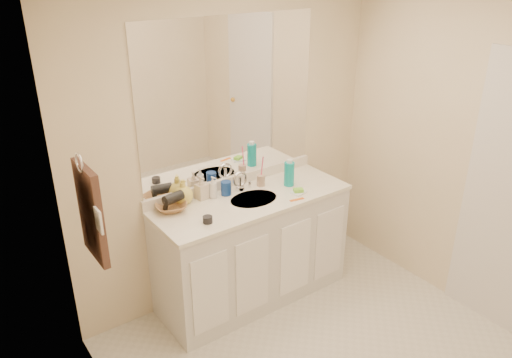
{
  "coord_description": "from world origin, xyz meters",
  "views": [
    {
      "loc": [
        -1.92,
        -1.68,
        2.53
      ],
      "look_at": [
        0.0,
        0.97,
        1.05
      ],
      "focal_mm": 35.0,
      "sensor_mm": 36.0,
      "label": 1
    }
  ],
  "objects": [
    {
      "name": "soap_bottle_cream",
      "position": [
        -0.31,
        1.23,
        0.97
      ],
      "size": [
        0.09,
        0.09,
        0.17
      ],
      "primitive_type": "imported",
      "rotation": [
        0.0,
        0.0,
        0.14
      ],
      "color": "beige",
      "rests_on": "countertop"
    },
    {
      "name": "vanity_cabinet",
      "position": [
        0.0,
        1.02,
        0.42
      ],
      "size": [
        1.5,
        0.55,
        0.85
      ],
      "primitive_type": "cube",
      "color": "silver",
      "rests_on": "floor"
    },
    {
      "name": "wall_left",
      "position": [
        -1.3,
        0.0,
        1.2
      ],
      "size": [
        0.02,
        2.6,
        2.4
      ],
      "primitive_type": "cube",
      "color": "beige",
      "rests_on": "floor"
    },
    {
      "name": "tan_cup",
      "position": [
        0.18,
        1.16,
        0.92
      ],
      "size": [
        0.07,
        0.07,
        0.09
      ],
      "primitive_type": "cylinder",
      "rotation": [
        0.0,
        0.0,
        0.18
      ],
      "color": "tan",
      "rests_on": "countertop"
    },
    {
      "name": "mirror",
      "position": [
        0.0,
        1.29,
        1.56
      ],
      "size": [
        1.48,
        0.01,
        1.2
      ],
      "primitive_type": "cube",
      "color": "white",
      "rests_on": "wall_back"
    },
    {
      "name": "faucet",
      "position": [
        0.0,
        1.18,
        0.94
      ],
      "size": [
        0.02,
        0.02,
        0.11
      ],
      "primitive_type": "cylinder",
      "color": "silver",
      "rests_on": "countertop"
    },
    {
      "name": "green_soap",
      "position": [
        0.33,
        0.88,
        0.9
      ],
      "size": [
        0.09,
        0.08,
        0.03
      ],
      "primitive_type": "cube",
      "rotation": [
        0.0,
        0.0,
        -0.42
      ],
      "color": "#75CE32",
      "rests_on": "soap_dish"
    },
    {
      "name": "wall_back",
      "position": [
        0.0,
        1.3,
        1.2
      ],
      "size": [
        2.6,
        0.02,
        2.4
      ],
      "primitive_type": "cube",
      "color": "beige",
      "rests_on": "floor"
    },
    {
      "name": "mouthwash_bottle",
      "position": [
        0.36,
        1.04,
        0.97
      ],
      "size": [
        0.09,
        0.09,
        0.19
      ],
      "primitive_type": "cylinder",
      "rotation": [
        0.0,
        0.0,
        0.1
      ],
      "color": "#0D9FA4",
      "rests_on": "countertop"
    },
    {
      "name": "countertop",
      "position": [
        0.0,
        1.02,
        0.86
      ],
      "size": [
        1.52,
        0.57,
        0.03
      ],
      "primitive_type": "cube",
      "color": "white",
      "rests_on": "vanity_cabinet"
    },
    {
      "name": "hair_dryer",
      "position": [
        -0.56,
        1.2,
        0.97
      ],
      "size": [
        0.16,
        0.1,
        0.07
      ],
      "primitive_type": "cylinder",
      "rotation": [
        0.0,
        1.57,
        0.19
      ],
      "color": "black",
      "rests_on": "wicker_basket"
    },
    {
      "name": "dark_jar",
      "position": [
        -0.46,
        0.89,
        0.9
      ],
      "size": [
        0.08,
        0.08,
        0.05
      ],
      "primitive_type": "cylinder",
      "rotation": [
        0.0,
        0.0,
        0.29
      ],
      "color": "black",
      "rests_on": "countertop"
    },
    {
      "name": "sink_basin",
      "position": [
        0.0,
        1.0,
        0.87
      ],
      "size": [
        0.37,
        0.37,
        0.02
      ],
      "primitive_type": "cylinder",
      "color": "beige",
      "rests_on": "countertop"
    },
    {
      "name": "towel_ring",
      "position": [
        -1.27,
        0.77,
        1.55
      ],
      "size": [
        0.01,
        0.11,
        0.11
      ],
      "primitive_type": "torus",
      "rotation": [
        0.0,
        1.57,
        0.0
      ],
      "color": "silver",
      "rests_on": "wall_left"
    },
    {
      "name": "wicker_basket",
      "position": [
        -0.58,
        1.2,
        0.91
      ],
      "size": [
        0.28,
        0.28,
        0.05
      ],
      "primitive_type": "imported",
      "rotation": [
        0.0,
        0.0,
        -0.32
      ],
      "color": "#96663C",
      "rests_on": "countertop"
    },
    {
      "name": "toothbrush",
      "position": [
        0.19,
        1.16,
        1.03
      ],
      "size": [
        0.01,
        0.04,
        0.19
      ],
      "primitive_type": "cylinder",
      "rotation": [
        0.14,
        0.0,
        0.07
      ],
      "color": "#FF437E",
      "rests_on": "tan_cup"
    },
    {
      "name": "soap_dish",
      "position": [
        0.33,
        0.88,
        0.89
      ],
      "size": [
        0.12,
        0.11,
        0.01
      ],
      "primitive_type": "cube",
      "rotation": [
        0.0,
        0.0,
        0.21
      ],
      "color": "white",
      "rests_on": "countertop"
    },
    {
      "name": "soap_bottle_white",
      "position": [
        -0.23,
        1.2,
        0.96
      ],
      "size": [
        0.08,
        0.08,
        0.17
      ],
      "primitive_type": "imported",
      "rotation": [
        0.0,
        0.0,
        0.25
      ],
      "color": "white",
      "rests_on": "countertop"
    },
    {
      "name": "soap_bottle_yellow",
      "position": [
        -0.45,
        1.25,
        0.97
      ],
      "size": [
        0.19,
        0.19,
        0.18
      ],
      "primitive_type": "imported",
      "rotation": [
        0.0,
        0.0,
        0.43
      ],
      "color": "#E2D158",
      "rests_on": "countertop"
    },
    {
      "name": "orange_comb",
      "position": [
        0.25,
        0.8,
        0.88
      ],
      "size": [
        0.12,
        0.04,
        0.0
      ],
      "primitive_type": "cube",
      "rotation": [
        0.0,
        0.0,
        -0.17
      ],
      "color": "orange",
      "rests_on": "countertop"
    },
    {
      "name": "blue_mug",
      "position": [
        -0.13,
        1.18,
        0.93
      ],
      "size": [
        0.08,
        0.08,
        0.11
      ],
      "primitive_type": "cylinder",
      "rotation": [
        0.0,
        0.0,
        -0.07
      ],
      "color": "navy",
      "rests_on": "countertop"
    },
    {
      "name": "wall_right",
      "position": [
        1.3,
        0.0,
        1.2
      ],
      "size": [
        0.02,
        2.6,
        2.4
      ],
      "primitive_type": "cube",
      "color": "beige",
      "rests_on": "floor"
    },
    {
      "name": "hand_towel",
      "position": [
        -1.25,
        0.77,
        1.25
      ],
      "size": [
        0.04,
        0.32,
        0.55
      ],
      "primitive_type": "cube",
      "color": "#301F19",
      "rests_on": "towel_ring"
    },
    {
      "name": "switch_plate",
      "position": [
        -1.27,
        0.57,
        1.3
      ],
      "size": [
        0.01,
        0.08,
        0.13
      ],
      "primitive_type": "cube",
      "color": "white",
      "rests_on": "wall_left"
    },
    {
      "name": "backsplash",
      "position": [
        0.0,
        1.29,
        0.92
      ],
      "size": [
        1.52,
        0.03,
        0.08
      ],
      "primitive_type": "cube",
      "color": "white",
      "rests_on": "countertop"
    }
  ]
}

